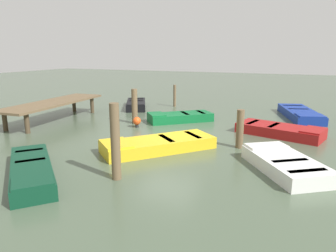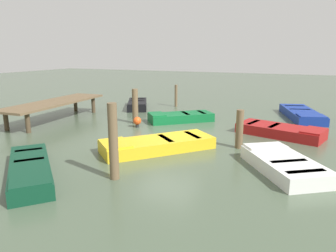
{
  "view_description": "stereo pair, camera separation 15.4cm",
  "coord_description": "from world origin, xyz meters",
  "px_view_note": "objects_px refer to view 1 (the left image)",
  "views": [
    {
      "loc": [
        -11.5,
        -4.97,
        3.34
      ],
      "look_at": [
        0.0,
        0.0,
        0.35
      ],
      "focal_mm": 33.41,
      "sensor_mm": 36.0,
      "label": 1
    },
    {
      "loc": [
        -11.44,
        -5.11,
        3.34
      ],
      "look_at": [
        0.0,
        0.0,
        0.35
      ],
      "focal_mm": 33.41,
      "sensor_mm": 36.0,
      "label": 2
    }
  ],
  "objects_px": {
    "rowboat_red": "(280,130)",
    "mooring_piling_mid_left": "(175,96)",
    "rowboat_white": "(285,164)",
    "marker_buoy": "(137,121)",
    "dock_segment": "(53,104)",
    "mooring_piling_mid_right": "(240,129)",
    "rowboat_yellow": "(158,144)",
    "rowboat_blue": "(300,114)",
    "mooring_piling_center": "(115,142)",
    "mooring_piling_near_right": "(135,106)",
    "rowboat_dark_green": "(31,170)",
    "rowboat_green": "(180,117)",
    "rowboat_black": "(136,104)"
  },
  "relations": [
    {
      "from": "rowboat_white",
      "to": "mooring_piling_mid_right",
      "type": "xyz_separation_m",
      "value": [
        1.71,
        1.63,
        0.47
      ]
    },
    {
      "from": "dock_segment",
      "to": "rowboat_blue",
      "type": "relative_size",
      "value": 1.44
    },
    {
      "from": "rowboat_white",
      "to": "mooring_piling_mid_left",
      "type": "bearing_deg",
      "value": 3.64
    },
    {
      "from": "mooring_piling_mid_left",
      "to": "mooring_piling_near_right",
      "type": "xyz_separation_m",
      "value": [
        -5.14,
        -0.06,
        0.15
      ]
    },
    {
      "from": "rowboat_green",
      "to": "mooring_piling_center",
      "type": "distance_m",
      "value": 7.46
    },
    {
      "from": "rowboat_green",
      "to": "rowboat_blue",
      "type": "bearing_deg",
      "value": 170.31
    },
    {
      "from": "rowboat_white",
      "to": "mooring_piling_mid_right",
      "type": "bearing_deg",
      "value": 8.64
    },
    {
      "from": "rowboat_black",
      "to": "rowboat_red",
      "type": "bearing_deg",
      "value": 40.75
    },
    {
      "from": "dock_segment",
      "to": "rowboat_blue",
      "type": "bearing_deg",
      "value": -66.84
    },
    {
      "from": "rowboat_red",
      "to": "mooring_piling_mid_left",
      "type": "xyz_separation_m",
      "value": [
        4.74,
        6.58,
        0.46
      ]
    },
    {
      "from": "rowboat_yellow",
      "to": "rowboat_green",
      "type": "bearing_deg",
      "value": -126.62
    },
    {
      "from": "rowboat_white",
      "to": "mooring_piling_center",
      "type": "relative_size",
      "value": 1.51
    },
    {
      "from": "rowboat_white",
      "to": "dock_segment",
      "type": "bearing_deg",
      "value": 41.7
    },
    {
      "from": "rowboat_white",
      "to": "rowboat_yellow",
      "type": "xyz_separation_m",
      "value": [
        0.3,
        4.16,
        -0.0
      ]
    },
    {
      "from": "rowboat_white",
      "to": "marker_buoy",
      "type": "relative_size",
      "value": 6.49
    },
    {
      "from": "dock_segment",
      "to": "rowboat_yellow",
      "type": "distance_m",
      "value": 7.16
    },
    {
      "from": "rowboat_red",
      "to": "mooring_piling_center",
      "type": "distance_m",
      "value": 7.49
    },
    {
      "from": "rowboat_yellow",
      "to": "mooring_piling_mid_right",
      "type": "relative_size",
      "value": 2.78
    },
    {
      "from": "rowboat_blue",
      "to": "marker_buoy",
      "type": "relative_size",
      "value": 8.89
    },
    {
      "from": "rowboat_red",
      "to": "dock_segment",
      "type": "bearing_deg",
      "value": -156.53
    },
    {
      "from": "rowboat_black",
      "to": "mooring_piling_mid_left",
      "type": "relative_size",
      "value": 2.44
    },
    {
      "from": "rowboat_blue",
      "to": "rowboat_red",
      "type": "relative_size",
      "value": 1.2
    },
    {
      "from": "rowboat_green",
      "to": "mooring_piling_near_right",
      "type": "relative_size",
      "value": 1.89
    },
    {
      "from": "rowboat_green",
      "to": "rowboat_black",
      "type": "bearing_deg",
      "value": -74.15
    },
    {
      "from": "rowboat_blue",
      "to": "rowboat_yellow",
      "type": "relative_size",
      "value": 1.12
    },
    {
      "from": "rowboat_black",
      "to": "mooring_piling_center",
      "type": "relative_size",
      "value": 1.6
    },
    {
      "from": "rowboat_dark_green",
      "to": "mooring_piling_near_right",
      "type": "relative_size",
      "value": 2.05
    },
    {
      "from": "rowboat_dark_green",
      "to": "dock_segment",
      "type": "bearing_deg",
      "value": 170.01
    },
    {
      "from": "mooring_piling_near_right",
      "to": "mooring_piling_mid_left",
      "type": "bearing_deg",
      "value": 0.62
    },
    {
      "from": "mooring_piling_mid_left",
      "to": "mooring_piling_center",
      "type": "height_order",
      "value": "mooring_piling_center"
    },
    {
      "from": "rowboat_yellow",
      "to": "mooring_piling_mid_right",
      "type": "bearing_deg",
      "value": 160.59
    },
    {
      "from": "rowboat_white",
      "to": "rowboat_yellow",
      "type": "distance_m",
      "value": 4.17
    },
    {
      "from": "rowboat_green",
      "to": "marker_buoy",
      "type": "relative_size",
      "value": 6.47
    },
    {
      "from": "rowboat_dark_green",
      "to": "rowboat_yellow",
      "type": "distance_m",
      "value": 4.13
    },
    {
      "from": "rowboat_blue",
      "to": "rowboat_dark_green",
      "type": "xyz_separation_m",
      "value": [
        -11.47,
        6.53,
        0.0
      ]
    },
    {
      "from": "rowboat_blue",
      "to": "mooring_piling_near_right",
      "type": "xyz_separation_m",
      "value": [
        -4.56,
        7.2,
        0.61
      ]
    },
    {
      "from": "rowboat_dark_green",
      "to": "rowboat_red",
      "type": "xyz_separation_m",
      "value": [
        7.31,
        -5.85,
        0.0
      ]
    },
    {
      "from": "rowboat_yellow",
      "to": "mooring_piling_mid_right",
      "type": "height_order",
      "value": "mooring_piling_mid_right"
    },
    {
      "from": "marker_buoy",
      "to": "rowboat_yellow",
      "type": "bearing_deg",
      "value": -139.35
    },
    {
      "from": "rowboat_blue",
      "to": "rowboat_white",
      "type": "bearing_deg",
      "value": -18.86
    },
    {
      "from": "mooring_piling_mid_right",
      "to": "rowboat_yellow",
      "type": "bearing_deg",
      "value": 119.21
    },
    {
      "from": "rowboat_red",
      "to": "rowboat_white",
      "type": "xyz_separation_m",
      "value": [
        -4.06,
        -0.42,
        0.0
      ]
    },
    {
      "from": "mooring_piling_mid_left",
      "to": "mooring_piling_mid_right",
      "type": "bearing_deg",
      "value": -142.81
    },
    {
      "from": "dock_segment",
      "to": "rowboat_green",
      "type": "bearing_deg",
      "value": -71.66
    },
    {
      "from": "rowboat_black",
      "to": "mooring_piling_center",
      "type": "bearing_deg",
      "value": -1.51
    },
    {
      "from": "rowboat_blue",
      "to": "mooring_piling_center",
      "type": "xyz_separation_m",
      "value": [
        -10.64,
        4.36,
        0.82
      ]
    },
    {
      "from": "rowboat_dark_green",
      "to": "rowboat_yellow",
      "type": "xyz_separation_m",
      "value": [
        3.55,
        -2.11,
        -0.0
      ]
    },
    {
      "from": "dock_segment",
      "to": "rowboat_white",
      "type": "height_order",
      "value": "dock_segment"
    },
    {
      "from": "rowboat_green",
      "to": "rowboat_red",
      "type": "xyz_separation_m",
      "value": [
        -0.86,
        -4.73,
        -0.0
      ]
    },
    {
      "from": "rowboat_yellow",
      "to": "marker_buoy",
      "type": "bearing_deg",
      "value": -97.96
    }
  ]
}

